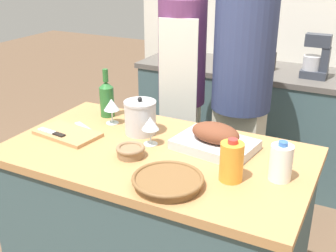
{
  "coord_description": "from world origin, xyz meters",
  "views": [
    {
      "loc": [
        0.85,
        -1.53,
        1.74
      ],
      "look_at": [
        0.0,
        0.12,
        0.95
      ],
      "focal_mm": 45.0,
      "sensor_mm": 36.0,
      "label": 1
    }
  ],
  "objects": [
    {
      "name": "person_cook_guest",
      "position": [
        0.12,
        0.89,
        0.93
      ],
      "size": [
        0.37,
        0.37,
        1.69
      ],
      "rotation": [
        0.0,
        0.0,
        -0.07
      ],
      "color": "beige",
      "rests_on": "ground_plane"
    },
    {
      "name": "juice_jug",
      "position": [
        0.39,
        -0.09,
        0.96
      ],
      "size": [
        0.1,
        0.1,
        0.18
      ],
      "color": "orange",
      "rests_on": "kitchen_island"
    },
    {
      "name": "wine_glass_left",
      "position": [
        -0.06,
        0.05,
        0.98
      ],
      "size": [
        0.08,
        0.08,
        0.14
      ],
      "color": "silver",
      "rests_on": "kitchen_island"
    },
    {
      "name": "kitchen_island",
      "position": [
        0.0,
        0.0,
        0.44
      ],
      "size": [
        1.42,
        0.8,
        0.87
      ],
      "color": "#3D565B",
      "rests_on": "ground_plane"
    },
    {
      "name": "milk_jug",
      "position": [
        0.57,
        -0.0,
        0.95
      ],
      "size": [
        0.09,
        0.09,
        0.17
      ],
      "color": "white",
      "rests_on": "kitchen_island"
    },
    {
      "name": "cutting_board",
      "position": [
        -0.48,
        -0.05,
        0.88
      ],
      "size": [
        0.34,
        0.22,
        0.02
      ],
      "color": "#AD7F51",
      "rests_on": "kitchen_island"
    },
    {
      "name": "stock_pot",
      "position": [
        -0.17,
        0.15,
        0.96
      ],
      "size": [
        0.16,
        0.16,
        0.19
      ],
      "color": "#B7B7BC",
      "rests_on": "kitchen_island"
    },
    {
      "name": "person_cook_aproned",
      "position": [
        -0.28,
        0.86,
        0.93
      ],
      "size": [
        0.31,
        0.33,
        1.66
      ],
      "rotation": [
        0.0,
        0.0,
        0.27
      ],
      "color": "beige",
      "rests_on": "ground_plane"
    },
    {
      "name": "wine_glass_right",
      "position": [
        -0.37,
        0.19,
        0.98
      ],
      "size": [
        0.08,
        0.08,
        0.14
      ],
      "color": "silver",
      "rests_on": "kitchen_island"
    },
    {
      "name": "stand_mixer",
      "position": [
        0.45,
        1.53,
        1.02
      ],
      "size": [
        0.18,
        0.14,
        0.31
      ],
      "color": "#333842",
      "rests_on": "back_counter"
    },
    {
      "name": "condiment_bottle_tall",
      "position": [
        0.13,
        1.59,
        0.96
      ],
      "size": [
        0.06,
        0.06,
        0.16
      ],
      "color": "#332D28",
      "rests_on": "back_counter"
    },
    {
      "name": "knife_paring",
      "position": [
        -0.54,
        -0.09,
        0.89
      ],
      "size": [
        0.18,
        0.05,
        0.01
      ],
      "color": "#B7B7BC",
      "rests_on": "cutting_board"
    },
    {
      "name": "condiment_bottle_extra",
      "position": [
        -0.54,
        1.46,
        0.96
      ],
      "size": [
        0.05,
        0.05,
        0.15
      ],
      "color": "#234C28",
      "rests_on": "back_counter"
    },
    {
      "name": "back_wall",
      "position": [
        0.0,
        1.95,
        1.27
      ],
      "size": [
        2.32,
        0.1,
        2.55
      ],
      "color": "silver",
      "rests_on": "ground_plane"
    },
    {
      "name": "condiment_bottle_short",
      "position": [
        -0.19,
        1.62,
        0.95
      ],
      "size": [
        0.06,
        0.06,
        0.14
      ],
      "color": "#332D28",
      "rests_on": "back_counter"
    },
    {
      "name": "mixing_bowl",
      "position": [
        -0.08,
        -0.1,
        0.9
      ],
      "size": [
        0.13,
        0.13,
        0.05
      ],
      "color": "#846647",
      "rests_on": "kitchen_island"
    },
    {
      "name": "back_counter",
      "position": [
        0.0,
        1.6,
        0.45
      ],
      "size": [
        1.82,
        0.6,
        0.89
      ],
      "color": "#3D565B",
      "rests_on": "ground_plane"
    },
    {
      "name": "roasting_pan",
      "position": [
        0.23,
        0.14,
        0.92
      ],
      "size": [
        0.39,
        0.3,
        0.13
      ],
      "color": "#BCBCC1",
      "rests_on": "kitchen_island"
    },
    {
      "name": "knife_chef",
      "position": [
        -0.43,
        0.05,
        0.88
      ],
      "size": [
        0.22,
        0.12,
        0.01
      ],
      "color": "#B7B7BC",
      "rests_on": "kitchen_island"
    },
    {
      "name": "wine_bottle_green",
      "position": [
        -0.45,
        0.27,
        0.98
      ],
      "size": [
        0.08,
        0.08,
        0.27
      ],
      "color": "#28662D",
      "rests_on": "kitchen_island"
    },
    {
      "name": "wicker_basket",
      "position": [
        0.19,
        -0.25,
        0.9
      ],
      "size": [
        0.29,
        0.29,
        0.04
      ],
      "color": "brown",
      "rests_on": "kitchen_island"
    }
  ]
}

